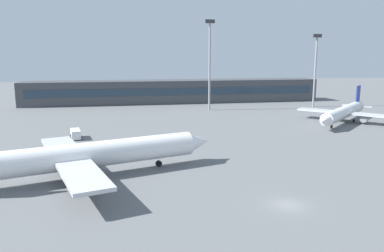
{
  "coord_description": "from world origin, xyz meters",
  "views": [
    {
      "loc": [
        -20.2,
        -42.34,
        18.95
      ],
      "look_at": [
        -5.04,
        40.0,
        3.0
      ],
      "focal_mm": 35.1,
      "sensor_mm": 36.0,
      "label": 1
    }
  ],
  "objects_px": {
    "airplane_near": "(80,156)",
    "airplane_mid": "(344,112)",
    "baggage_tug_yellow": "(177,138)",
    "service_van_white": "(76,134)",
    "floodlight_tower_east": "(210,60)",
    "floodlight_tower_west": "(315,65)"
  },
  "relations": [
    {
      "from": "floodlight_tower_east",
      "to": "floodlight_tower_west",
      "type": "bearing_deg",
      "value": 1.82
    },
    {
      "from": "baggage_tug_yellow",
      "to": "floodlight_tower_west",
      "type": "relative_size",
      "value": 0.15
    },
    {
      "from": "airplane_near",
      "to": "airplane_mid",
      "type": "distance_m",
      "value": 77.62
    },
    {
      "from": "airplane_mid",
      "to": "service_van_white",
      "type": "distance_m",
      "value": 72.76
    },
    {
      "from": "service_van_white",
      "to": "floodlight_tower_west",
      "type": "distance_m",
      "value": 90.57
    },
    {
      "from": "airplane_near",
      "to": "baggage_tug_yellow",
      "type": "bearing_deg",
      "value": 50.45
    },
    {
      "from": "airplane_near",
      "to": "airplane_mid",
      "type": "xyz_separation_m",
      "value": [
        68.22,
        37.04,
        -0.58
      ]
    },
    {
      "from": "airplane_near",
      "to": "baggage_tug_yellow",
      "type": "height_order",
      "value": "airplane_near"
    },
    {
      "from": "airplane_near",
      "to": "baggage_tug_yellow",
      "type": "xyz_separation_m",
      "value": [
        18.32,
        22.19,
        -2.68
      ]
    },
    {
      "from": "service_van_white",
      "to": "floodlight_tower_east",
      "type": "height_order",
      "value": "floodlight_tower_east"
    },
    {
      "from": "airplane_mid",
      "to": "floodlight_tower_east",
      "type": "xyz_separation_m",
      "value": [
        -31.96,
        30.76,
        14.43
      ]
    },
    {
      "from": "airplane_near",
      "to": "baggage_tug_yellow",
      "type": "distance_m",
      "value": 28.9
    },
    {
      "from": "airplane_near",
      "to": "service_van_white",
      "type": "height_order",
      "value": "airplane_near"
    },
    {
      "from": "airplane_near",
      "to": "service_van_white",
      "type": "bearing_deg",
      "value": 97.99
    },
    {
      "from": "airplane_near",
      "to": "floodlight_tower_east",
      "type": "distance_m",
      "value": 78.12
    },
    {
      "from": "service_van_white",
      "to": "floodlight_tower_east",
      "type": "xyz_separation_m",
      "value": [
        40.35,
        38.6,
        16.22
      ]
    },
    {
      "from": "baggage_tug_yellow",
      "to": "floodlight_tower_east",
      "type": "xyz_separation_m",
      "value": [
        17.93,
        45.61,
        16.53
      ]
    },
    {
      "from": "airplane_near",
      "to": "floodlight_tower_west",
      "type": "height_order",
      "value": "floodlight_tower_west"
    },
    {
      "from": "floodlight_tower_east",
      "to": "airplane_mid",
      "type": "bearing_deg",
      "value": -43.9
    },
    {
      "from": "service_van_white",
      "to": "baggage_tug_yellow",
      "type": "bearing_deg",
      "value": -17.35
    },
    {
      "from": "baggage_tug_yellow",
      "to": "service_van_white",
      "type": "distance_m",
      "value": 23.49
    },
    {
      "from": "baggage_tug_yellow",
      "to": "airplane_mid",
      "type": "bearing_deg",
      "value": 16.57
    }
  ]
}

